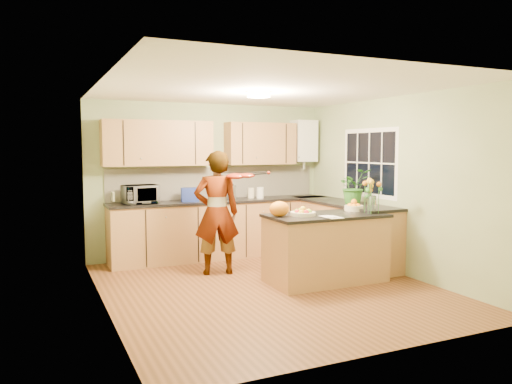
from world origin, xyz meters
name	(u,v)px	position (x,y,z in m)	size (l,w,h in m)	color
floor	(268,288)	(0.00, 0.00, 0.00)	(4.50, 4.50, 0.00)	brown
ceiling	(269,89)	(0.00, 0.00, 2.50)	(4.00, 4.50, 0.02)	white
wall_back	(210,180)	(0.00, 2.25, 1.25)	(4.00, 0.02, 2.50)	gray
wall_front	(385,210)	(0.00, -2.25, 1.25)	(4.00, 0.02, 2.50)	gray
wall_left	(103,196)	(-2.00, 0.00, 1.25)	(0.02, 4.50, 2.50)	gray
wall_right	(395,185)	(2.00, 0.00, 1.25)	(0.02, 4.50, 2.50)	gray
back_counter	(222,228)	(0.10, 1.95, 0.47)	(3.64, 0.62, 0.94)	#A37041
right_counter	(343,232)	(1.70, 0.85, 0.47)	(0.62, 2.24, 0.94)	#A37041
splashback	(216,183)	(0.10, 2.23, 1.20)	(3.60, 0.02, 0.52)	#F0E5D0
upper_cabinets	(203,143)	(-0.18, 2.08, 1.85)	(3.20, 0.34, 0.70)	#A37041
boiler	(304,141)	(1.70, 2.09, 1.90)	(0.40, 0.30, 0.86)	white
window_right	(369,163)	(1.99, 0.60, 1.55)	(0.01, 1.30, 1.05)	white
light_switch	(113,197)	(-1.99, -0.60, 1.30)	(0.02, 0.09, 0.09)	white
ceiling_lamp	(259,95)	(0.00, 0.30, 2.46)	(0.30, 0.30, 0.07)	#FFEABF
peninsula_island	(326,248)	(0.83, -0.03, 0.45)	(1.57, 0.81, 0.90)	#A37041
fruit_dish	(303,212)	(0.48, -0.03, 0.95)	(0.33, 0.33, 0.11)	beige
orange_bowl	(354,206)	(1.38, 0.12, 0.97)	(0.26, 0.26, 0.15)	beige
flower_vase	(372,188)	(1.43, -0.21, 1.24)	(0.28, 0.28, 0.51)	silver
orange_bag	(279,209)	(0.16, 0.02, 1.00)	(0.26, 0.22, 0.20)	orange
papers	(332,217)	(0.73, -0.33, 0.91)	(0.20, 0.27, 0.01)	white
violinist	(217,213)	(-0.35, 0.94, 0.87)	(0.63, 0.42, 1.74)	#DBA986
violin	(236,176)	(-0.15, 0.72, 1.39)	(0.63, 0.25, 0.13)	#591205
microwave	(140,194)	(-1.22, 1.92, 1.08)	(0.51, 0.34, 0.28)	white
blue_box	(190,195)	(-0.45, 1.92, 1.05)	(0.27, 0.20, 0.21)	navy
kettle	(231,192)	(0.28, 1.98, 1.06)	(0.16, 0.16, 0.30)	#B3B2B7
jar_cream	(251,193)	(0.64, 2.00, 1.03)	(0.11, 0.11, 0.17)	beige
jar_white	(260,193)	(0.77, 1.91, 1.03)	(0.12, 0.12, 0.18)	white
potted_plant	(354,186)	(1.70, 0.58, 1.20)	(0.47, 0.41, 0.53)	#327627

